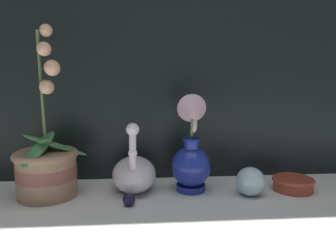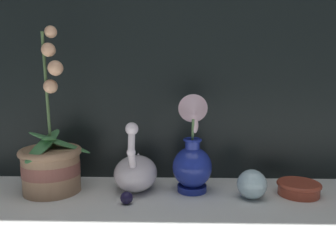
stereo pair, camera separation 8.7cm
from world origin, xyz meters
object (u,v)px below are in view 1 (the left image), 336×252
at_px(swan_figurine, 134,172).
at_px(blue_vase, 191,157).
at_px(glass_sphere, 250,181).
at_px(amber_dish, 293,183).
at_px(orchid_potted_plant, 47,165).

bearing_deg(swan_figurine, blue_vase, -5.79).
height_order(glass_sphere, amber_dish, glass_sphere).
distance_m(orchid_potted_plant, glass_sphere, 0.55).
bearing_deg(amber_dish, glass_sphere, -167.40).
bearing_deg(amber_dish, orchid_potted_plant, 179.32).
bearing_deg(orchid_potted_plant, glass_sphere, -4.00).
relative_size(blue_vase, glass_sphere, 3.48).
distance_m(orchid_potted_plant, swan_figurine, 0.23).
relative_size(swan_figurine, amber_dish, 1.75).
height_order(orchid_potted_plant, blue_vase, orchid_potted_plant).
height_order(orchid_potted_plant, amber_dish, orchid_potted_plant).
distance_m(orchid_potted_plant, blue_vase, 0.39).
relative_size(orchid_potted_plant, swan_figurine, 2.21).
height_order(orchid_potted_plant, glass_sphere, orchid_potted_plant).
relative_size(orchid_potted_plant, amber_dish, 3.86).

